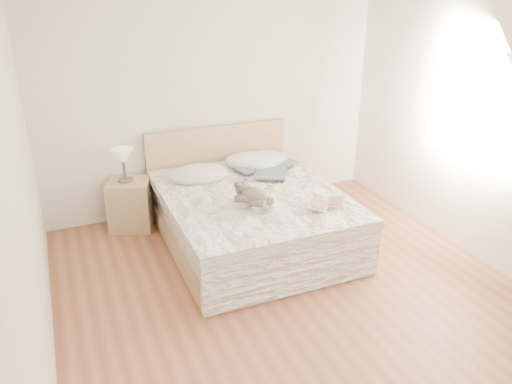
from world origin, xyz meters
TOP-DOWN VIEW (x-y plane):
  - floor at (0.00, 0.00)m, footprint 4.00×4.50m
  - wall_back at (0.00, 2.25)m, footprint 4.00×0.02m
  - wall_left at (-2.00, 0.00)m, footprint 0.02×4.50m
  - wall_right at (2.00, 0.00)m, footprint 0.02×4.50m
  - window at (1.99, 0.30)m, footprint 0.02×1.30m
  - bed at (0.00, 1.19)m, footprint 1.72×2.14m
  - nightstand at (-1.09, 2.00)m, footprint 0.56×0.53m
  - table_lamp at (-1.11, 2.01)m, footprint 0.25×0.25m
  - pillow_left at (-0.39, 1.69)m, footprint 0.69×0.52m
  - pillow_middle at (0.30, 1.86)m, footprint 0.72×0.60m
  - pillow_right at (0.44, 1.81)m, footprint 0.73×0.65m
  - blouse at (0.39, 1.50)m, footprint 0.73×0.75m
  - photo_book at (-0.45, 1.67)m, footprint 0.44×0.41m
  - childrens_book at (0.52, 0.51)m, footprint 0.45×0.43m
  - teddy_bear at (-0.11, 0.76)m, footprint 0.39×0.44m

SIDE VIEW (x-z plane):
  - floor at x=0.00m, z-range 0.00..0.00m
  - nightstand at x=-1.09m, z-range 0.00..0.56m
  - bed at x=0.00m, z-range -0.19..0.81m
  - blouse at x=0.39m, z-range 0.62..0.64m
  - photo_book at x=-0.45m, z-range 0.62..0.64m
  - childrens_book at x=0.52m, z-range 0.62..0.64m
  - pillow_left at x=-0.39m, z-range 0.54..0.74m
  - pillow_middle at x=0.30m, z-range 0.55..0.73m
  - pillow_right at x=0.44m, z-range 0.55..0.73m
  - teddy_bear at x=-0.11m, z-range 0.55..0.75m
  - table_lamp at x=-1.11m, z-range 0.64..1.01m
  - wall_back at x=0.00m, z-range 0.00..2.70m
  - wall_left at x=-2.00m, z-range 0.00..2.70m
  - wall_right at x=2.00m, z-range 0.00..2.70m
  - window at x=1.99m, z-range 0.90..2.00m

